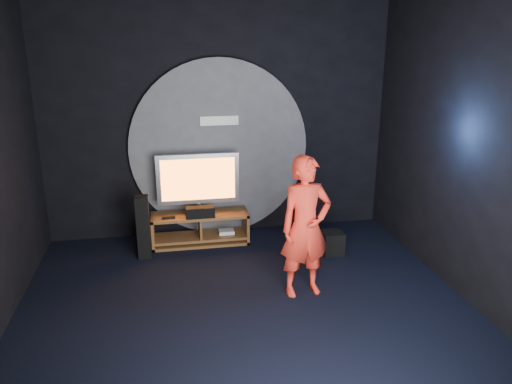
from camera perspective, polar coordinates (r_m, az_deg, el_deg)
floor at (r=5.56m, az=-0.93°, el=-13.82°), size 5.00×5.00×0.00m
back_wall at (r=7.31m, az=-4.32°, el=8.51°), size 5.00×0.04×3.50m
front_wall at (r=2.58m, az=8.33°, el=-8.93°), size 5.00×0.04×3.50m
right_wall at (r=5.83m, az=24.07°, el=4.71°), size 0.04×5.00×3.50m
wall_disc_panel at (r=7.34m, az=-4.19°, el=4.98°), size 2.60×0.11×2.60m
media_console at (r=7.26m, az=-6.34°, el=-4.37°), size 1.38×0.45×0.45m
tv at (r=7.09m, az=-6.64°, el=1.28°), size 1.16×0.22×0.86m
center_speaker at (r=7.01m, az=-6.39°, el=-2.31°), size 0.40×0.15×0.15m
remote at (r=7.04m, az=-9.95°, el=-2.93°), size 0.18×0.05×0.02m
tower_speaker_left at (r=6.86m, az=-12.76°, el=-3.92°), size 0.17×0.19×0.86m
tower_speaker_right at (r=7.30m, az=5.87°, el=-2.26°), size 0.17×0.19×0.86m
subwoofer at (r=6.99m, az=8.70°, el=-5.73°), size 0.28×0.28×0.31m
player at (r=5.66m, az=5.69°, el=-4.00°), size 0.65×0.47×1.65m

